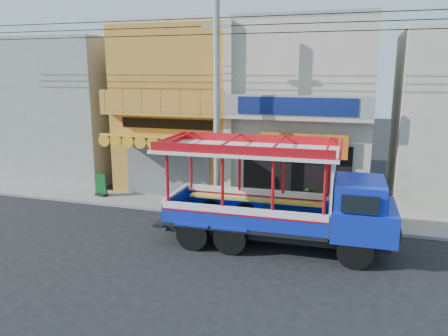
{
  "coord_description": "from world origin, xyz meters",
  "views": [
    {
      "loc": [
        4.49,
        -13.27,
        5.95
      ],
      "look_at": [
        -0.45,
        2.5,
        2.24
      ],
      "focal_mm": 35.0,
      "sensor_mm": 36.0,
      "label": 1
    }
  ],
  "objects_px": {
    "songthaew_truck": "(292,198)",
    "potted_plant_c": "(308,199)",
    "potted_plant_a": "(292,203)",
    "potted_plant_b": "(340,208)",
    "utility_pole": "(220,94)",
    "green_sign": "(101,187)"
  },
  "relations": [
    {
      "from": "utility_pole",
      "to": "green_sign",
      "type": "xyz_separation_m",
      "value": [
        -6.19,
        0.73,
        -4.46
      ]
    },
    {
      "from": "utility_pole",
      "to": "songthaew_truck",
      "type": "xyz_separation_m",
      "value": [
        3.33,
        -2.53,
        -3.26
      ]
    },
    {
      "from": "green_sign",
      "to": "potted_plant_a",
      "type": "height_order",
      "value": "green_sign"
    },
    {
      "from": "songthaew_truck",
      "to": "potted_plant_c",
      "type": "relative_size",
      "value": 7.65
    },
    {
      "from": "potted_plant_b",
      "to": "potted_plant_c",
      "type": "height_order",
      "value": "potted_plant_b"
    },
    {
      "from": "utility_pole",
      "to": "potted_plant_b",
      "type": "height_order",
      "value": "utility_pole"
    },
    {
      "from": "songthaew_truck",
      "to": "potted_plant_c",
      "type": "distance_m",
      "value": 4.06
    },
    {
      "from": "potted_plant_b",
      "to": "green_sign",
      "type": "bearing_deg",
      "value": 56.79
    },
    {
      "from": "potted_plant_b",
      "to": "potted_plant_c",
      "type": "relative_size",
      "value": 1.04
    },
    {
      "from": "green_sign",
      "to": "potted_plant_a",
      "type": "bearing_deg",
      "value": 0.74
    },
    {
      "from": "green_sign",
      "to": "potted_plant_b",
      "type": "distance_m",
      "value": 11.0
    },
    {
      "from": "potted_plant_c",
      "to": "potted_plant_a",
      "type": "bearing_deg",
      "value": -14.59
    },
    {
      "from": "utility_pole",
      "to": "potted_plant_a",
      "type": "bearing_deg",
      "value": 16.57
    },
    {
      "from": "potted_plant_a",
      "to": "potted_plant_b",
      "type": "relative_size",
      "value": 0.85
    },
    {
      "from": "potted_plant_a",
      "to": "potted_plant_b",
      "type": "distance_m",
      "value": 2.0
    },
    {
      "from": "songthaew_truck",
      "to": "potted_plant_c",
      "type": "xyz_separation_m",
      "value": [
        0.13,
        3.9,
        -1.14
      ]
    },
    {
      "from": "potted_plant_a",
      "to": "green_sign",
      "type": "bearing_deg",
      "value": 145.12
    },
    {
      "from": "songthaew_truck",
      "to": "utility_pole",
      "type": "bearing_deg",
      "value": 142.77
    },
    {
      "from": "utility_pole",
      "to": "potted_plant_c",
      "type": "bearing_deg",
      "value": 21.56
    },
    {
      "from": "songthaew_truck",
      "to": "potted_plant_a",
      "type": "xyz_separation_m",
      "value": [
        -0.46,
        3.38,
        -1.2
      ]
    },
    {
      "from": "songthaew_truck",
      "to": "potted_plant_a",
      "type": "distance_m",
      "value": 3.62
    },
    {
      "from": "green_sign",
      "to": "potted_plant_b",
      "type": "relative_size",
      "value": 0.99
    }
  ]
}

